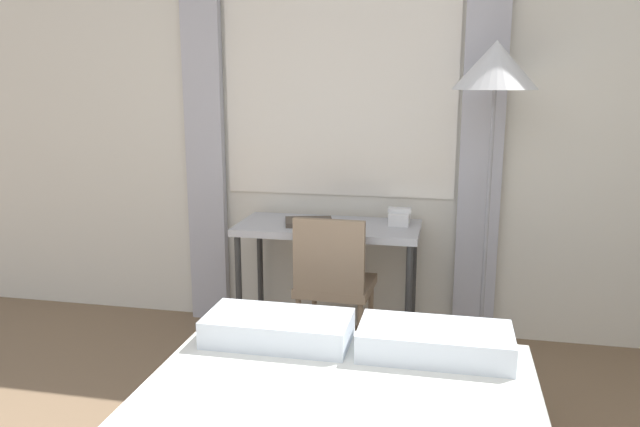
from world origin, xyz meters
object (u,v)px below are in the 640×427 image
(telephone, at_px, (400,217))
(desk, at_px, (328,237))
(book, at_px, (309,222))
(desk_chair, at_px, (333,279))
(standing_lamp, at_px, (495,85))

(telephone, bearing_deg, desk, -165.18)
(telephone, height_order, book, telephone)
(desk_chair, relative_size, standing_lamp, 0.48)
(desk, height_order, telephone, telephone)
(desk, bearing_deg, telephone, 14.82)
(standing_lamp, bearing_deg, desk, 176.27)
(standing_lamp, bearing_deg, book, 177.24)
(desk_chair, xyz_separation_m, standing_lamp, (0.80, 0.18, 1.03))
(standing_lamp, relative_size, book, 5.54)
(desk_chair, distance_m, book, 0.39)
(standing_lamp, height_order, telephone, standing_lamp)
(desk, height_order, desk_chair, desk_chair)
(desk_chair, xyz_separation_m, book, (-0.19, 0.22, 0.26))
(desk_chair, height_order, book, desk_chair)
(standing_lamp, bearing_deg, desk_chair, -167.59)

